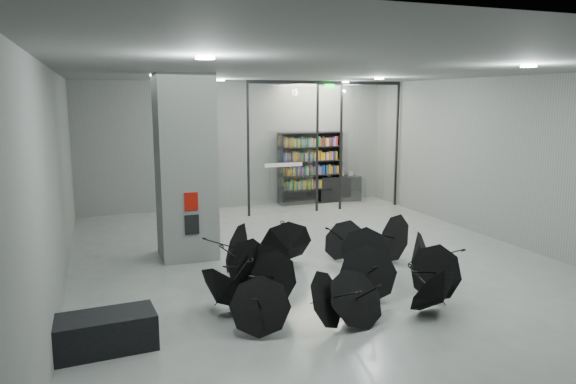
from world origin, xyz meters
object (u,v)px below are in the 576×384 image
object	(u,v)px
bookshelf	(310,168)
bench	(97,334)
shop_counter	(339,188)
umbrella_cluster	(328,274)
column	(185,167)

from	to	relation	value
bookshelf	bench	bearing A→B (deg)	-128.91
bench	shop_counter	bearing A→B (deg)	44.56
bookshelf	umbrella_cluster	world-z (taller)	bookshelf
column	bench	distance (m)	4.94
shop_counter	umbrella_cluster	bearing A→B (deg)	-108.51
bench	umbrella_cluster	world-z (taller)	umbrella_cluster
bookshelf	umbrella_cluster	xyz separation A→B (m)	(-2.82, -7.82, -0.89)
column	shop_counter	size ratio (longest dim) A/B	2.80
shop_counter	bookshelf	bearing A→B (deg)	-169.44
bench	bookshelf	world-z (taller)	bookshelf
column	bench	xyz separation A→B (m)	(-1.96, -4.19, -1.74)
bench	bookshelf	bearing A→B (deg)	48.59
column	bench	world-z (taller)	column
bench	shop_counter	distance (m)	11.99
bench	shop_counter	world-z (taller)	shop_counter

